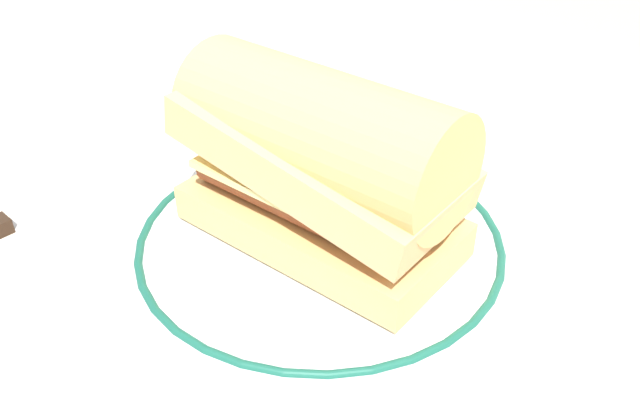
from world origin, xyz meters
name	(u,v)px	position (x,y,z in m)	size (l,w,h in m)	color
ground_plane	(334,278)	(0.00, 0.00, 0.00)	(1.50, 1.50, 0.00)	beige
plate	(320,242)	(-0.03, 0.02, 0.01)	(0.28, 0.28, 0.01)	white
sausage_sandwich	(320,160)	(-0.03, 0.02, 0.08)	(0.20, 0.11, 0.13)	#E1B16C
butter_knife	(14,221)	(-0.22, -0.12, 0.00)	(0.02, 0.14, 0.01)	silver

